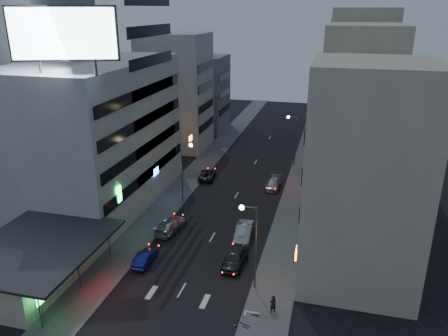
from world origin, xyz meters
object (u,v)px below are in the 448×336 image
(road_car_silver, at_px, (171,225))
(person, at_px, (273,304))
(parked_car_right_mid, at_px, (244,232))
(scooter_silver_b, at_px, (260,307))
(scooter_blue, at_px, (249,336))
(parked_car_right_far, at_px, (273,184))
(scooter_black_b, at_px, (251,321))
(road_car_blue, at_px, (145,258))
(parked_car_right_near, at_px, (235,258))
(parked_car_left, at_px, (207,175))

(road_car_silver, bearing_deg, person, 146.52)
(parked_car_right_mid, distance_m, scooter_silver_b, 12.68)
(road_car_silver, relative_size, scooter_blue, 3.11)
(parked_car_right_far, relative_size, scooter_black_b, 2.81)
(road_car_silver, bearing_deg, scooter_black_b, 138.37)
(road_car_blue, xyz_separation_m, scooter_silver_b, (12.41, -4.67, 0.05))
(scooter_black_b, distance_m, scooter_silver_b, 1.85)
(parked_car_right_near, xyz_separation_m, person, (4.72, -6.32, 0.13))
(parked_car_right_near, bearing_deg, scooter_silver_b, -58.34)
(parked_car_right_mid, relative_size, parked_car_right_far, 1.08)
(parked_car_right_far, bearing_deg, road_car_silver, -119.49)
(parked_car_right_mid, relative_size, person, 2.99)
(road_car_blue, distance_m, scooter_black_b, 13.63)
(parked_car_right_mid, bearing_deg, scooter_black_b, -80.10)
(scooter_black_b, bearing_deg, scooter_blue, -152.95)
(parked_car_right_mid, bearing_deg, road_car_silver, 177.94)
(road_car_silver, distance_m, scooter_blue, 19.49)
(road_car_silver, distance_m, person, 17.58)
(person, distance_m, scooter_silver_b, 1.11)
(parked_car_right_mid, relative_size, parked_car_left, 1.05)
(scooter_blue, bearing_deg, road_car_silver, 51.43)
(parked_car_right_near, relative_size, parked_car_right_mid, 0.97)
(scooter_blue, distance_m, scooter_silver_b, 3.51)
(parked_car_right_mid, xyz_separation_m, scooter_blue, (3.78, -15.54, -0.17))
(road_car_blue, height_order, scooter_blue, road_car_blue)
(road_car_silver, relative_size, person, 3.16)
(parked_car_right_near, xyz_separation_m, scooter_silver_b, (3.70, -6.65, -0.12))
(parked_car_left, relative_size, scooter_blue, 2.80)
(parked_car_right_near, xyz_separation_m, scooter_blue, (3.51, -10.16, -0.18))
(parked_car_left, height_order, scooter_silver_b, parked_car_left)
(parked_car_left, distance_m, road_car_silver, 16.56)
(parked_car_right_mid, relative_size, scooter_blue, 2.93)
(parked_car_right_near, xyz_separation_m, road_car_silver, (-8.71, 5.03, -0.06))
(parked_car_right_mid, height_order, scooter_silver_b, parked_car_right_mid)
(road_car_blue, distance_m, road_car_silver, 7.01)
(scooter_silver_b, bearing_deg, scooter_blue, 175.95)
(parked_car_right_far, bearing_deg, scooter_blue, -82.85)
(road_car_blue, relative_size, scooter_blue, 2.34)
(person, relative_size, scooter_blue, 0.98)
(scooter_black_b, bearing_deg, parked_car_right_near, 40.82)
(parked_car_left, distance_m, person, 31.23)
(scooter_silver_b, bearing_deg, road_car_blue, 68.40)
(road_car_blue, xyz_separation_m, scooter_blue, (12.22, -8.17, -0.01))
(parked_car_left, xyz_separation_m, road_car_silver, (0.60, -16.55, 0.10))
(parked_car_right_far, bearing_deg, road_car_blue, -110.84)
(parked_car_left, bearing_deg, parked_car_right_mid, 112.42)
(scooter_black_b, bearing_deg, parked_car_right_mid, 33.98)
(parked_car_right_far, height_order, person, person)
(road_car_silver, relative_size, scooter_black_b, 3.22)
(road_car_silver, bearing_deg, scooter_silver_b, 143.44)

